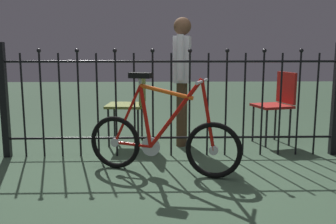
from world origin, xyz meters
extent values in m
plane|color=#38503A|center=(0.00, 0.00, 0.00)|extent=(20.00, 20.00, 0.00)
cylinder|color=black|center=(-1.74, 0.66, 0.54)|extent=(0.02, 0.02, 1.09)
sphere|color=black|center=(-1.74, 0.66, 1.11)|extent=(0.04, 0.04, 0.04)
cylinder|color=black|center=(-1.55, 0.66, 0.54)|extent=(0.02, 0.02, 1.09)
cylinder|color=black|center=(-1.36, 0.66, 0.54)|extent=(0.02, 0.02, 1.09)
sphere|color=black|center=(-1.36, 0.66, 1.11)|extent=(0.04, 0.04, 0.04)
cylinder|color=black|center=(-1.16, 0.66, 0.54)|extent=(0.02, 0.02, 1.09)
cylinder|color=black|center=(-0.97, 0.66, 0.54)|extent=(0.02, 0.02, 1.09)
sphere|color=black|center=(-0.97, 0.66, 1.11)|extent=(0.04, 0.04, 0.04)
cylinder|color=black|center=(-0.78, 0.66, 0.54)|extent=(0.02, 0.02, 1.09)
cylinder|color=black|center=(-0.59, 0.66, 0.54)|extent=(0.02, 0.02, 1.09)
sphere|color=black|center=(-0.59, 0.66, 1.11)|extent=(0.04, 0.04, 0.04)
cylinder|color=black|center=(-0.39, 0.66, 0.54)|extent=(0.02, 0.02, 1.09)
cylinder|color=black|center=(-0.20, 0.66, 0.54)|extent=(0.02, 0.02, 1.09)
sphere|color=black|center=(-0.20, 0.66, 1.11)|extent=(0.04, 0.04, 0.04)
cylinder|color=black|center=(-0.01, 0.66, 0.54)|extent=(0.02, 0.02, 1.09)
cylinder|color=black|center=(0.18, 0.66, 0.54)|extent=(0.02, 0.02, 1.09)
sphere|color=black|center=(0.18, 0.66, 1.11)|extent=(0.04, 0.04, 0.04)
cylinder|color=black|center=(0.38, 0.66, 0.54)|extent=(0.02, 0.02, 1.09)
cylinder|color=black|center=(0.57, 0.66, 0.54)|extent=(0.02, 0.02, 1.09)
sphere|color=black|center=(0.57, 0.66, 1.11)|extent=(0.04, 0.04, 0.04)
cylinder|color=black|center=(0.76, 0.66, 0.54)|extent=(0.02, 0.02, 1.09)
cylinder|color=black|center=(0.95, 0.66, 0.54)|extent=(0.02, 0.02, 1.09)
sphere|color=black|center=(0.95, 0.66, 1.11)|extent=(0.04, 0.04, 0.04)
cylinder|color=black|center=(1.15, 0.66, 0.54)|extent=(0.02, 0.02, 1.09)
cylinder|color=black|center=(1.34, 0.66, 0.54)|extent=(0.02, 0.02, 1.09)
sphere|color=black|center=(1.34, 0.66, 1.11)|extent=(0.04, 0.04, 0.04)
cylinder|color=black|center=(1.53, 0.66, 0.54)|extent=(0.02, 0.02, 1.09)
cylinder|color=black|center=(0.00, 0.66, 0.20)|extent=(3.49, 0.02, 0.02)
cylinder|color=black|center=(0.00, 0.66, 1.00)|extent=(3.49, 0.02, 0.02)
cube|color=black|center=(-1.74, 0.66, 0.60)|extent=(0.07, 0.07, 1.20)
cube|color=black|center=(1.74, 0.66, 0.60)|extent=(0.07, 0.07, 1.20)
torus|color=black|center=(-0.56, 0.24, 0.25)|extent=(0.49, 0.21, 0.51)
cylinder|color=silver|center=(-0.56, 0.24, 0.25)|extent=(0.09, 0.06, 0.08)
torus|color=black|center=(0.34, -0.07, 0.25)|extent=(0.49, 0.21, 0.51)
cylinder|color=silver|center=(0.34, -0.07, 0.25)|extent=(0.09, 0.06, 0.08)
cylinder|color=red|center=(0.01, 0.05, 0.56)|extent=(0.49, 0.20, 0.65)
cylinder|color=#EA5914|center=(-0.07, 0.07, 0.75)|extent=(0.48, 0.20, 0.14)
cylinder|color=red|center=(-0.26, 0.14, 0.52)|extent=(0.13, 0.08, 0.57)
cylinder|color=red|center=(-0.39, 0.18, 0.25)|extent=(0.35, 0.14, 0.04)
cylinder|color=red|center=(-0.43, 0.20, 0.53)|extent=(0.28, 0.12, 0.56)
cylinder|color=red|center=(0.28, -0.05, 0.56)|extent=(0.15, 0.08, 0.63)
cylinder|color=silver|center=(0.23, -0.03, 0.86)|extent=(0.03, 0.03, 0.02)
cylinder|color=silver|center=(0.23, -0.03, 0.85)|extent=(0.16, 0.39, 0.03)
cylinder|color=silver|center=(-0.31, 0.15, 0.84)|extent=(0.03, 0.03, 0.07)
cube|color=black|center=(-0.31, 0.15, 0.89)|extent=(0.22, 0.15, 0.05)
cylinder|color=silver|center=(-0.22, 0.12, 0.24)|extent=(0.17, 0.07, 0.18)
cylinder|color=black|center=(-0.72, 1.04, 0.23)|extent=(0.02, 0.02, 0.45)
cylinder|color=black|center=(-0.69, 1.39, 0.23)|extent=(0.02, 0.02, 0.45)
cylinder|color=black|center=(-0.38, 1.01, 0.23)|extent=(0.02, 0.02, 0.45)
cylinder|color=black|center=(-0.35, 1.36, 0.23)|extent=(0.02, 0.02, 0.45)
cube|color=olive|center=(-0.54, 1.20, 0.47)|extent=(0.47, 0.47, 0.03)
cube|color=olive|center=(-0.33, 1.18, 0.67)|extent=(0.06, 0.41, 0.36)
cylinder|color=black|center=(1.10, 0.95, 0.22)|extent=(0.02, 0.02, 0.44)
cylinder|color=black|center=(1.02, 1.25, 0.22)|extent=(0.02, 0.02, 0.44)
cylinder|color=black|center=(1.40, 1.03, 0.22)|extent=(0.02, 0.02, 0.44)
cylinder|color=black|center=(1.32, 1.33, 0.22)|extent=(0.02, 0.02, 0.44)
cube|color=#A51E19|center=(1.21, 1.14, 0.46)|extent=(0.47, 0.47, 0.03)
cube|color=#A51E19|center=(1.39, 1.19, 0.67)|extent=(0.12, 0.36, 0.37)
cylinder|color=#4C3823|center=(0.12, 1.06, 0.37)|extent=(0.11, 0.11, 0.75)
cylinder|color=#4C3823|center=(0.15, 1.22, 0.37)|extent=(0.11, 0.11, 0.75)
cube|color=silver|center=(0.13, 1.14, 1.01)|extent=(0.23, 0.33, 0.53)
cylinder|color=silver|center=(0.10, 0.94, 1.04)|extent=(0.08, 0.08, 0.50)
cylinder|color=silver|center=(0.17, 1.33, 1.04)|extent=(0.08, 0.08, 0.50)
sphere|color=brown|center=(0.13, 1.14, 1.39)|extent=(0.20, 0.20, 0.20)
camera|label=1|loc=(-0.15, -3.21, 1.12)|focal=39.79mm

